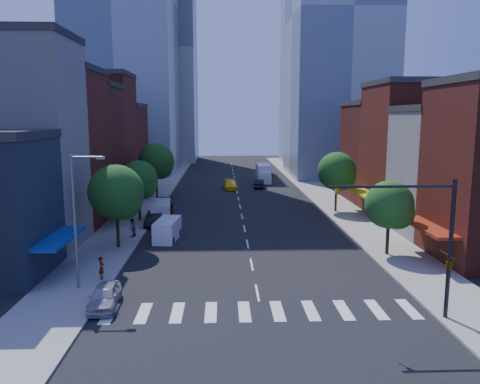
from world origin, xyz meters
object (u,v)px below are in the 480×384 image
object	(u,v)px
parked_car_front	(105,296)
pedestrian_far	(132,228)
traffic_car_oncoming	(259,183)
taxi	(230,185)
cargo_van_far	(161,211)
box_truck	(263,174)
traffic_car_far	(268,173)
pedestrian_near	(102,268)
parked_car_rear	(163,206)
parked_car_third	(160,213)
cargo_van_near	(167,230)
parked_car_second	(155,219)

from	to	relation	value
parked_car_front	pedestrian_far	distance (m)	16.62
traffic_car_oncoming	taxi	bearing A→B (deg)	20.78
taxi	cargo_van_far	bearing A→B (deg)	-113.40
cargo_van_far	box_truck	world-z (taller)	box_truck
traffic_car_far	pedestrian_far	world-z (taller)	pedestrian_far
pedestrian_near	pedestrian_far	size ratio (longest dim) A/B	0.92
taxi	box_truck	size ratio (longest dim) A/B	0.64
traffic_car_far	pedestrian_near	size ratio (longest dim) A/B	2.42
parked_car_rear	pedestrian_far	distance (m)	12.61
pedestrian_far	traffic_car_far	bearing A→B (deg)	176.04
cargo_van_far	parked_car_third	bearing A→B (deg)	95.92
parked_car_rear	traffic_car_far	size ratio (longest dim) A/B	1.30
parked_car_front	pedestrian_near	world-z (taller)	pedestrian_near
box_truck	cargo_van_near	bearing A→B (deg)	-107.41
parked_car_front	cargo_van_near	world-z (taller)	cargo_van_near
cargo_van_near	traffic_car_oncoming	size ratio (longest dim) A/B	1.07
traffic_car_oncoming	pedestrian_near	xyz separation A→B (m)	(-14.57, -43.25, 0.22)
parked_car_third	cargo_van_far	size ratio (longest dim) A/B	0.89
parked_car_third	parked_car_rear	size ratio (longest dim) A/B	0.95
parked_car_second	pedestrian_near	distance (m)	17.07
cargo_van_far	pedestrian_near	bearing A→B (deg)	-100.64
traffic_car_oncoming	parked_car_second	bearing A→B (deg)	69.42
parked_car_front	traffic_car_far	xyz separation A→B (m)	(16.23, 63.21, -0.05)
parked_car_front	parked_car_rear	distance (m)	29.07
traffic_car_oncoming	pedestrian_far	bearing A→B (deg)	71.13
parked_car_third	taxi	size ratio (longest dim) A/B	0.96
pedestrian_near	pedestrian_far	xyz separation A→B (m)	(-0.09, 11.83, 0.07)
box_truck	pedestrian_far	world-z (taller)	box_truck
taxi	traffic_car_far	size ratio (longest dim) A/B	1.28
parked_car_front	cargo_van_far	bearing A→B (deg)	85.59
parked_car_second	pedestrian_near	xyz separation A→B (m)	(-1.36, -17.01, 0.20)
parked_car_front	parked_car_rear	bearing A→B (deg)	86.43
cargo_van_far	pedestrian_far	bearing A→B (deg)	-109.29
traffic_car_oncoming	pedestrian_near	world-z (taller)	pedestrian_near
cargo_van_far	traffic_car_far	bearing A→B (deg)	62.43
pedestrian_near	pedestrian_far	bearing A→B (deg)	-2.29
box_truck	pedestrian_near	world-z (taller)	box_truck
parked_car_third	pedestrian_far	xyz separation A→B (m)	(-1.57, -8.52, 0.35)
pedestrian_near	cargo_van_near	bearing A→B (deg)	-19.68
parked_car_second	cargo_van_near	size ratio (longest dim) A/B	0.95
parked_car_rear	pedestrian_near	bearing A→B (deg)	-92.60
cargo_van_near	pedestrian_near	distance (m)	11.48
traffic_car_far	parked_car_third	bearing A→B (deg)	68.22
cargo_van_far	traffic_car_oncoming	distance (m)	27.26
taxi	cargo_van_near	bearing A→B (deg)	-105.59
parked_car_third	cargo_van_near	xyz separation A→B (m)	(1.86, -9.37, 0.31)
parked_car_second	cargo_van_near	world-z (taller)	cargo_van_near
cargo_van_far	taxi	world-z (taller)	cargo_van_far
cargo_van_far	pedestrian_near	size ratio (longest dim) A/B	3.35
cargo_van_near	traffic_car_oncoming	bearing A→B (deg)	76.95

